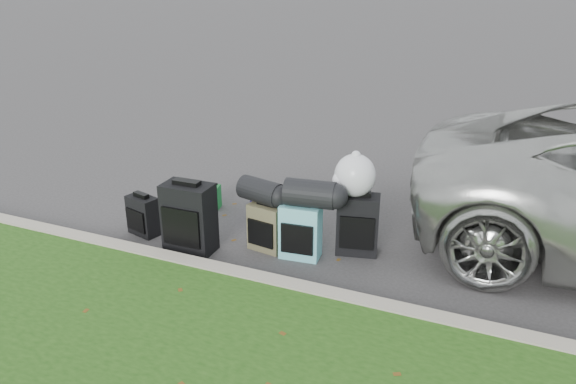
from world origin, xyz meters
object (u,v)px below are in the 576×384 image
at_px(suitcase_small_black, 143,215).
at_px(suitcase_teal, 301,231).
at_px(suitcase_olive, 267,227).
at_px(suitcase_large_black_right, 358,224).
at_px(tote_navy, 266,207).
at_px(suitcase_large_black_left, 189,218).
at_px(tote_green, 209,197).

height_order(suitcase_small_black, suitcase_teal, suitcase_teal).
bearing_deg(suitcase_olive, suitcase_large_black_right, 26.82).
distance_m(suitcase_teal, tote_navy, 1.06).
bearing_deg(suitcase_teal, tote_navy, 130.26).
xyz_separation_m(suitcase_olive, suitcase_teal, (0.41, -0.02, 0.04)).
bearing_deg(suitcase_large_black_left, suitcase_teal, 14.42).
xyz_separation_m(suitcase_small_black, suitcase_large_black_left, (0.73, -0.13, 0.16)).
xyz_separation_m(suitcase_large_black_left, suitcase_teal, (1.18, 0.34, -0.09)).
bearing_deg(suitcase_large_black_left, suitcase_small_black, 168.11).
height_order(tote_green, tote_navy, tote_navy).
relative_size(suitcase_olive, tote_navy, 1.64).
bearing_deg(suitcase_teal, suitcase_olive, 170.49).
xyz_separation_m(suitcase_large_black_left, tote_navy, (0.43, 1.06, -0.23)).
bearing_deg(tote_navy, suitcase_small_black, -133.73).
relative_size(suitcase_large_black_left, tote_green, 2.57).
height_order(suitcase_olive, tote_green, suitcase_olive).
bearing_deg(tote_green, suitcase_large_black_left, -82.09).
height_order(suitcase_large_black_left, tote_green, suitcase_large_black_left).
bearing_deg(tote_navy, suitcase_large_black_left, -104.36).
xyz_separation_m(suitcase_large_black_right, tote_navy, (-1.30, 0.38, -0.17)).
height_order(suitcase_teal, suitcase_large_black_right, suitcase_large_black_right).
distance_m(suitcase_olive, suitcase_teal, 0.41).
relative_size(suitcase_large_black_left, suitcase_teal, 1.29).
height_order(suitcase_small_black, tote_green, suitcase_small_black).
xyz_separation_m(suitcase_small_black, suitcase_large_black_right, (2.45, 0.55, 0.10)).
bearing_deg(tote_green, suitcase_teal, -37.88).
bearing_deg(suitcase_large_black_right, suitcase_teal, -160.75).
bearing_deg(suitcase_small_black, tote_navy, 53.28).
relative_size(suitcase_olive, suitcase_teal, 0.88).
xyz_separation_m(suitcase_teal, tote_green, (-1.59, 0.75, -0.15)).
relative_size(suitcase_small_black, suitcase_large_black_right, 0.69).
bearing_deg(suitcase_large_black_left, tote_navy, 66.55).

